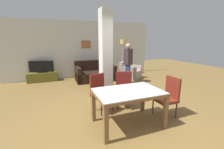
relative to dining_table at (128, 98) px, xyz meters
name	(u,v)px	position (x,y,z in m)	size (l,w,h in m)	color
ground_plane	(127,124)	(0.00, 0.00, -0.61)	(18.00, 18.00, 0.00)	brown
back_wall	(83,50)	(0.00, 4.79, 0.74)	(7.20, 0.09, 2.70)	silver
divider_pillar	(106,56)	(0.10, 1.68, 0.74)	(0.33, 0.38, 2.70)	silver
dining_table	(128,98)	(0.00, 0.00, 0.00)	(1.40, 0.94, 0.78)	brown
dining_chair_far_right	(124,88)	(0.35, 0.89, -0.09)	(0.59, 0.59, 0.96)	maroon
dining_chair_head_right	(168,95)	(1.08, 0.00, -0.09)	(0.46, 0.46, 0.96)	maroon
dining_chair_far_left	(100,91)	(-0.35, 0.88, -0.09)	(0.60, 0.60, 0.96)	maroon
sofa	(95,74)	(0.35, 3.87, -0.31)	(1.75, 0.94, 0.89)	black
armchair	(130,72)	(1.99, 3.60, -0.33)	(1.15, 1.16, 0.79)	#AB998E
coffee_table	(100,81)	(0.26, 2.83, -0.40)	(0.62, 0.59, 0.41)	brown
bottle	(100,75)	(0.21, 2.66, -0.09)	(0.07, 0.07, 0.27)	#4C2D14
tv_stand	(43,77)	(-1.90, 4.51, -0.40)	(1.24, 0.40, 0.41)	brown
tv_screen	(42,67)	(-1.90, 4.51, 0.06)	(1.01, 0.29, 0.51)	black
floor_lamp	(123,45)	(2.02, 4.44, 0.93)	(0.29, 0.29, 1.84)	#B7B7BC
standing_person	(128,61)	(1.51, 2.89, 0.36)	(0.24, 0.39, 1.68)	navy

